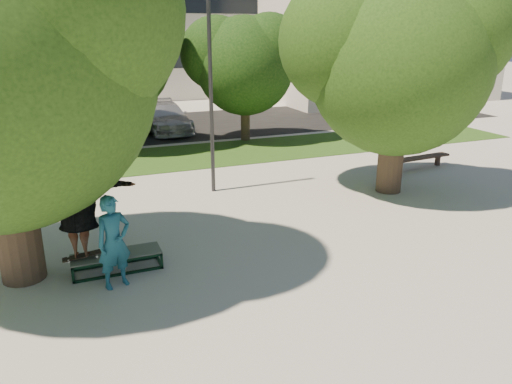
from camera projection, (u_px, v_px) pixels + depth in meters
name	position (u px, v px, depth m)	size (l,w,h in m)	color
ground	(238.00, 264.00, 10.63)	(120.00, 120.00, 0.00)	#A8A59B
grass_strip	(179.00, 157.00, 19.36)	(30.00, 4.00, 0.02)	#254814
asphalt_strip	(129.00, 129.00, 24.74)	(40.00, 8.00, 0.01)	black
tree_right	(395.00, 53.00, 14.16)	(6.24, 5.33, 6.51)	#38281E
bg_tree_mid	(107.00, 48.00, 19.65)	(5.76, 4.92, 6.24)	#38281E
bg_tree_right	(243.00, 60.00, 21.30)	(5.04, 4.31, 5.43)	#38281E
lamppost	(211.00, 87.00, 14.41)	(0.25, 0.15, 6.11)	#2D2D30
side_building	(372.00, 40.00, 35.13)	(15.00, 10.00, 8.00)	silver
grind_box	(117.00, 262.00, 10.31)	(1.80, 0.60, 0.38)	black
skater_rig	(77.00, 211.00, 9.70)	(2.41, 1.19, 1.97)	white
bystander	(114.00, 242.00, 9.46)	(0.67, 0.44, 1.85)	#1B5669
bench	(417.00, 159.00, 17.72)	(2.80, 0.63, 0.43)	#443328
car_silver_a	(51.00, 117.00, 23.71)	(1.78, 4.42, 1.50)	#AFAFB4
car_dark	(30.00, 121.00, 22.66)	(1.58, 4.53, 1.49)	black
car_grey	(127.00, 114.00, 24.82)	(2.31, 5.01, 1.39)	#5C5B60
car_silver_b	(166.00, 117.00, 24.09)	(1.90, 4.68, 1.36)	#B9B9BF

